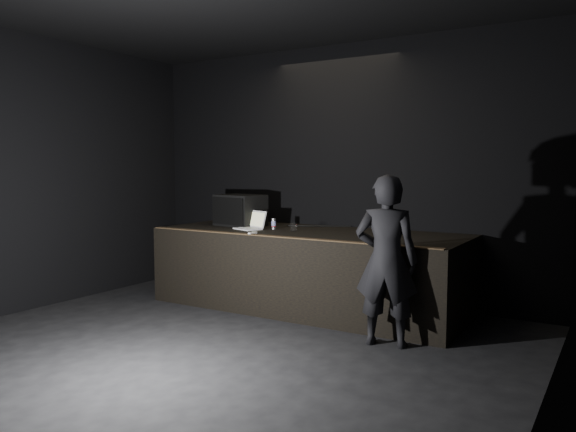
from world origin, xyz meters
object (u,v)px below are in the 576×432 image
(laptop, at_px, (252,224))
(stage_riser, at_px, (309,269))
(stage_monitor, at_px, (240,210))
(beer_can, at_px, (274,224))
(person, at_px, (386,261))

(laptop, bearing_deg, stage_riser, 32.99)
(stage_riser, bearing_deg, laptop, -166.71)
(stage_monitor, relative_size, beer_can, 4.99)
(laptop, height_order, beer_can, laptop)
(beer_can, bearing_deg, stage_riser, 6.00)
(laptop, bearing_deg, stage_monitor, 165.29)
(stage_riser, bearing_deg, person, -33.58)
(stage_riser, distance_m, laptop, 0.97)
(laptop, xyz_separation_m, person, (2.20, -0.77, -0.18))
(beer_can, height_order, person, person)
(beer_can, bearing_deg, laptop, -154.01)
(stage_riser, distance_m, person, 1.76)
(stage_riser, height_order, stage_monitor, stage_monitor)
(stage_riser, height_order, laptop, laptop)
(stage_riser, xyz_separation_m, stage_monitor, (-1.16, 0.09, 0.72))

